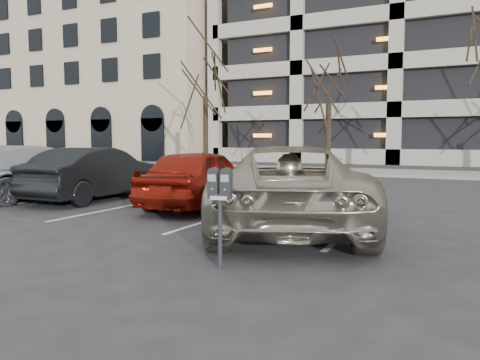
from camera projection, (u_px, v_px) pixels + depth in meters
The scene contains 11 objects.
ground at pixel (245, 239), 7.65m from camera, with size 140.00×140.00×0.00m, color #28282B.
sidewalk at pixel (390, 173), 21.98m from camera, with size 80.00×4.00×0.12m, color gray.
stall_lines at pixel (232, 213), 10.32m from camera, with size 16.90×5.20×0.00m.
office_building at pixel (118, 80), 46.00m from camera, with size 26.00×16.20×15.00m.
tree_a at pixel (205, 52), 25.78m from camera, with size 3.91×3.91×8.88m.
tree_b at pixel (329, 62), 22.82m from camera, with size 3.30×3.30×7.50m.
parking_meter at pixel (220, 193), 5.88m from camera, with size 0.33×0.16×1.25m.
suv_silver at pixel (289, 187), 8.55m from camera, with size 4.34×5.99×1.52m.
car_red at pixel (201, 178), 11.25m from camera, with size 1.67×4.16×1.42m, color maroon.
car_dark at pixel (97, 174), 12.63m from camera, with size 1.49×4.28×1.41m, color black.
car_silver at pixel (35, 171), 13.04m from camera, with size 2.06×5.06×1.47m, color #B4B7BD.
Camera 1 is at (3.23, -6.81, 1.63)m, focal length 35.00 mm.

